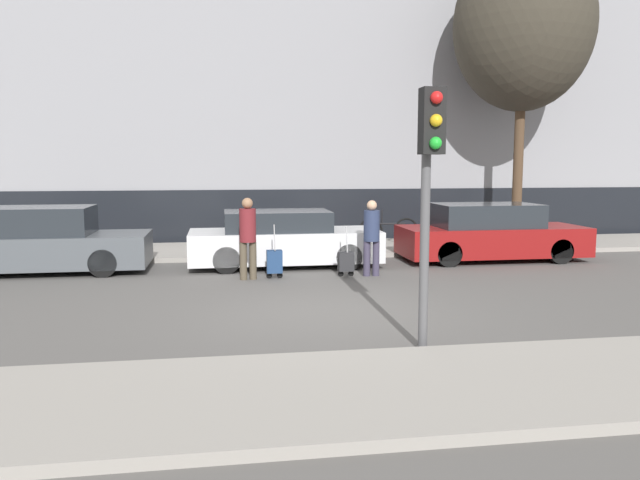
{
  "coord_description": "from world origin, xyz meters",
  "views": [
    {
      "loc": [
        -1.66,
        -9.78,
        2.4
      ],
      "look_at": [
        0.2,
        1.8,
        0.95
      ],
      "focal_mm": 35.0,
      "sensor_mm": 36.0,
      "label": 1
    }
  ],
  "objects_px": {
    "parked_car_0": "(39,242)",
    "parked_car_1": "(283,240)",
    "pedestrian_left": "(248,233)",
    "trolley_left": "(274,262)",
    "bare_tree_near_crossing": "(523,26)",
    "parked_car_2": "(490,234)",
    "traffic_light": "(429,166)",
    "parked_bicycle": "(388,230)",
    "trolley_right": "(346,262)",
    "pedestrian_right": "(372,233)"
  },
  "relations": [
    {
      "from": "pedestrian_right",
      "to": "parked_bicycle",
      "type": "height_order",
      "value": "pedestrian_right"
    },
    {
      "from": "parked_car_2",
      "to": "parked_car_1",
      "type": "bearing_deg",
      "value": -179.14
    },
    {
      "from": "pedestrian_left",
      "to": "pedestrian_right",
      "type": "distance_m",
      "value": 2.62
    },
    {
      "from": "pedestrian_left",
      "to": "trolley_left",
      "type": "distance_m",
      "value": 0.82
    },
    {
      "from": "parked_car_2",
      "to": "trolley_right",
      "type": "relative_size",
      "value": 4.26
    },
    {
      "from": "pedestrian_right",
      "to": "trolley_right",
      "type": "xyz_separation_m",
      "value": [
        -0.55,
        0.02,
        -0.6
      ]
    },
    {
      "from": "parked_bicycle",
      "to": "pedestrian_left",
      "type": "bearing_deg",
      "value": -133.79
    },
    {
      "from": "parked_car_0",
      "to": "parked_car_1",
      "type": "bearing_deg",
      "value": 0.1
    },
    {
      "from": "traffic_light",
      "to": "parked_car_2",
      "type": "bearing_deg",
      "value": 60.14
    },
    {
      "from": "pedestrian_right",
      "to": "parked_bicycle",
      "type": "bearing_deg",
      "value": 72.16
    },
    {
      "from": "parked_car_1",
      "to": "trolley_left",
      "type": "bearing_deg",
      "value": -102.53
    },
    {
      "from": "pedestrian_right",
      "to": "trolley_left",
      "type": "bearing_deg",
      "value": -179.08
    },
    {
      "from": "parked_car_0",
      "to": "parked_car_1",
      "type": "relative_size",
      "value": 1.04
    },
    {
      "from": "parked_car_1",
      "to": "trolley_right",
      "type": "xyz_separation_m",
      "value": [
        1.18,
        -1.53,
        -0.3
      ]
    },
    {
      "from": "trolley_left",
      "to": "parked_bicycle",
      "type": "height_order",
      "value": "trolley_left"
    },
    {
      "from": "parked_car_2",
      "to": "pedestrian_right",
      "type": "xyz_separation_m",
      "value": [
        -3.42,
        -1.63,
        0.26
      ]
    },
    {
      "from": "pedestrian_left",
      "to": "pedestrian_right",
      "type": "xyz_separation_m",
      "value": [
        2.62,
        0.01,
        -0.05
      ]
    },
    {
      "from": "pedestrian_right",
      "to": "bare_tree_near_crossing",
      "type": "xyz_separation_m",
      "value": [
        5.34,
        4.12,
        5.3
      ]
    },
    {
      "from": "parked_car_0",
      "to": "pedestrian_right",
      "type": "relative_size",
      "value": 2.82
    },
    {
      "from": "bare_tree_near_crossing",
      "to": "trolley_right",
      "type": "bearing_deg",
      "value": -145.12
    },
    {
      "from": "parked_car_0",
      "to": "trolley_right",
      "type": "xyz_separation_m",
      "value": [
        6.56,
        -1.52,
        -0.36
      ]
    },
    {
      "from": "trolley_left",
      "to": "pedestrian_right",
      "type": "distance_m",
      "value": 2.15
    },
    {
      "from": "trolley_right",
      "to": "traffic_light",
      "type": "relative_size",
      "value": 0.32
    },
    {
      "from": "pedestrian_right",
      "to": "parked_car_1",
      "type": "bearing_deg",
      "value": 140.2
    },
    {
      "from": "parked_car_2",
      "to": "bare_tree_near_crossing",
      "type": "distance_m",
      "value": 6.39
    },
    {
      "from": "parked_car_2",
      "to": "parked_bicycle",
      "type": "bearing_deg",
      "value": 124.0
    },
    {
      "from": "parked_car_2",
      "to": "pedestrian_left",
      "type": "distance_m",
      "value": 6.26
    },
    {
      "from": "pedestrian_left",
      "to": "pedestrian_right",
      "type": "relative_size",
      "value": 1.05
    },
    {
      "from": "parked_car_0",
      "to": "pedestrian_left",
      "type": "height_order",
      "value": "pedestrian_left"
    },
    {
      "from": "parked_car_0",
      "to": "bare_tree_near_crossing",
      "type": "xyz_separation_m",
      "value": [
        12.45,
        2.58,
        5.54
      ]
    },
    {
      "from": "trolley_right",
      "to": "parked_bicycle",
      "type": "distance_m",
      "value": 4.84
    },
    {
      "from": "parked_car_0",
      "to": "parked_bicycle",
      "type": "height_order",
      "value": "parked_car_0"
    },
    {
      "from": "trolley_right",
      "to": "pedestrian_right",
      "type": "bearing_deg",
      "value": -1.9
    },
    {
      "from": "parked_bicycle",
      "to": "bare_tree_near_crossing",
      "type": "bearing_deg",
      "value": -3.64
    },
    {
      "from": "pedestrian_left",
      "to": "trolley_left",
      "type": "relative_size",
      "value": 1.5
    },
    {
      "from": "parked_car_0",
      "to": "pedestrian_left",
      "type": "xyz_separation_m",
      "value": [
        4.49,
        -1.55,
        0.29
      ]
    },
    {
      "from": "parked_car_2",
      "to": "traffic_light",
      "type": "distance_m",
      "value": 8.28
    },
    {
      "from": "trolley_right",
      "to": "traffic_light",
      "type": "bearing_deg",
      "value": -90.7
    },
    {
      "from": "pedestrian_right",
      "to": "parked_car_2",
      "type": "bearing_deg",
      "value": 27.45
    },
    {
      "from": "traffic_light",
      "to": "bare_tree_near_crossing",
      "type": "relative_size",
      "value": 0.39
    },
    {
      "from": "traffic_light",
      "to": "pedestrian_left",
      "type": "bearing_deg",
      "value": 110.39
    },
    {
      "from": "parked_car_1",
      "to": "trolley_left",
      "type": "distance_m",
      "value": 1.57
    },
    {
      "from": "bare_tree_near_crossing",
      "to": "traffic_light",
      "type": "bearing_deg",
      "value": -122.02
    },
    {
      "from": "parked_car_2",
      "to": "pedestrian_right",
      "type": "height_order",
      "value": "pedestrian_right"
    },
    {
      "from": "pedestrian_left",
      "to": "bare_tree_near_crossing",
      "type": "distance_m",
      "value": 10.39
    },
    {
      "from": "parked_car_1",
      "to": "pedestrian_left",
      "type": "distance_m",
      "value": 1.83
    },
    {
      "from": "parked_car_2",
      "to": "pedestrian_right",
      "type": "bearing_deg",
      "value": -154.53
    },
    {
      "from": "parked_car_0",
      "to": "pedestrian_right",
      "type": "distance_m",
      "value": 7.28
    },
    {
      "from": "parked_bicycle",
      "to": "parked_car_2",
      "type": "bearing_deg",
      "value": -56.0
    },
    {
      "from": "parked_car_1",
      "to": "parked_car_2",
      "type": "height_order",
      "value": "parked_car_2"
    }
  ]
}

